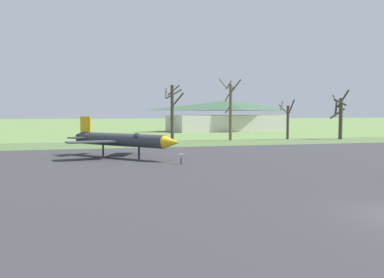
# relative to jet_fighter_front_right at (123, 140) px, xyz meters

# --- Properties ---
(asphalt_apron) EXTENTS (95.63, 45.85, 0.05)m
(asphalt_apron) POSITION_rel_jet_fighter_front_right_xyz_m (9.52, -12.03, -1.80)
(asphalt_apron) COLOR #333335
(asphalt_apron) RESTS_ON ground
(grass_verge_strip) EXTENTS (155.63, 12.00, 0.06)m
(grass_verge_strip) POSITION_rel_jet_fighter_front_right_xyz_m (9.52, 16.90, -1.79)
(grass_verge_strip) COLOR #4F673A
(grass_verge_strip) RESTS_ON ground
(jet_fighter_front_right) EXTENTS (10.26, 11.19, 4.02)m
(jet_fighter_front_right) POSITION_rel_jet_fighter_front_right_xyz_m (0.00, 0.00, 0.00)
(jet_fighter_front_right) COLOR #33383D
(jet_fighter_front_right) RESTS_ON ground
(info_placard_front_right) EXTENTS (0.52, 0.26, 0.95)m
(info_placard_front_right) POSITION_rel_jet_fighter_front_right_xyz_m (4.30, -6.31, -1.24)
(info_placard_front_right) COLOR black
(info_placard_front_right) RESTS_ON ground
(bare_tree_left_of_center) EXTENTS (3.03, 2.52, 8.70)m
(bare_tree_left_of_center) POSITION_rel_jet_fighter_front_right_xyz_m (9.54, 21.57, 2.97)
(bare_tree_left_of_center) COLOR #42382D
(bare_tree_left_of_center) RESTS_ON ground
(bare_tree_center) EXTENTS (3.21, 3.15, 9.87)m
(bare_tree_center) POSITION_rel_jet_fighter_front_right_xyz_m (18.91, 21.60, 3.37)
(bare_tree_center) COLOR brown
(bare_tree_center) RESTS_ON ground
(bare_tree_right_of_center) EXTENTS (2.46, 2.73, 6.62)m
(bare_tree_right_of_center) POSITION_rel_jet_fighter_front_right_xyz_m (28.76, 21.33, 1.56)
(bare_tree_right_of_center) COLOR #42382D
(bare_tree_right_of_center) RESTS_ON ground
(bare_tree_far_right) EXTENTS (2.99, 3.05, 8.24)m
(bare_tree_far_right) POSITION_rel_jet_fighter_front_right_xyz_m (37.13, 19.23, 2.30)
(bare_tree_far_right) COLOR #42382D
(bare_tree_far_right) RESTS_ON ground
(visitor_building) EXTENTS (30.50, 15.80, 7.35)m
(visitor_building) POSITION_rel_jet_fighter_front_right_xyz_m (30.17, 54.74, 1.81)
(visitor_building) COLOR beige
(visitor_building) RESTS_ON ground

